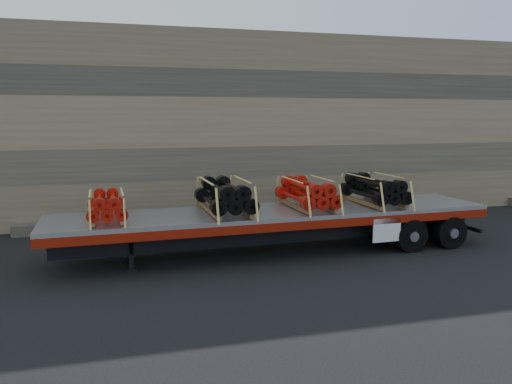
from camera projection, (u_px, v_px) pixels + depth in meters
ground at (307, 254)px, 14.28m from camera, size 120.00×120.00×0.00m
rock_wall at (250, 127)px, 19.95m from camera, size 44.00×3.00×7.00m
trailer at (275, 231)px, 14.39m from camera, size 12.73×2.84×1.27m
bundle_front at (107, 206)px, 12.89m from camera, size 1.03×1.97×0.69m
bundle_midfront at (225, 197)px, 13.79m from camera, size 1.32×2.52×0.88m
bundle_midrear at (307, 194)px, 14.52m from camera, size 1.23×2.35×0.82m
bundle_rear at (374, 190)px, 15.16m from camera, size 1.25×2.39×0.83m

